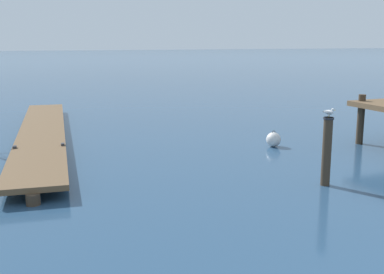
{
  "coord_description": "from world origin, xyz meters",
  "views": [
    {
      "loc": [
        -7.16,
        -2.65,
        4.09
      ],
      "look_at": [
        -2.39,
        9.71,
        1.4
      ],
      "focal_mm": 44.71,
      "sensor_mm": 36.0,
      "label": 1
    }
  ],
  "objects": [
    {
      "name": "mooring_piling",
      "position": [
        1.15,
        8.27,
        1.03
      ],
      "size": [
        0.3,
        0.3,
        1.98
      ],
      "color": "#3D3023",
      "rests_on": "ground"
    },
    {
      "name": "mooring_buoy",
      "position": [
        2.38,
        13.22,
        0.29
      ],
      "size": [
        0.57,
        0.57,
        0.64
      ],
      "color": "silver",
      "rests_on": "ground"
    },
    {
      "name": "perched_seagull",
      "position": [
        1.15,
        8.27,
        2.13
      ],
      "size": [
        0.22,
        0.37,
        0.26
      ],
      "color": "gold",
      "rests_on": "mooring_piling"
    },
    {
      "name": "floating_dock",
      "position": [
        -5.98,
        17.64,
        0.36
      ],
      "size": [
        3.37,
        16.6,
        0.53
      ],
      "color": "brown",
      "rests_on": "ground"
    }
  ]
}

